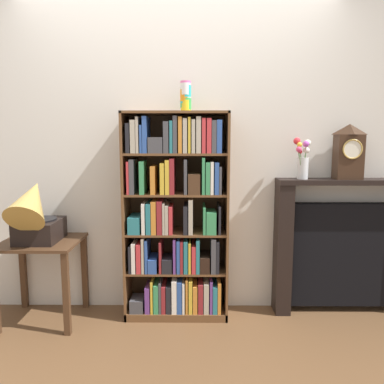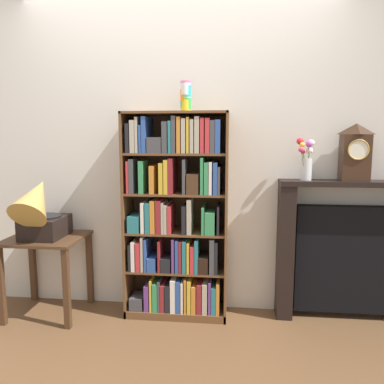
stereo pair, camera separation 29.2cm
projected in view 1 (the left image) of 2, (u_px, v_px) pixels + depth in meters
ground_plane at (176, 323)px, 2.93m from camera, size 8.27×6.40×0.02m
wall_back at (201, 152)px, 3.07m from camera, size 5.27×0.08×2.60m
bookshelf at (177, 221)px, 2.95m from camera, size 0.80×0.31×1.61m
cup_stack at (186, 97)px, 2.82m from camera, size 0.08×0.08×0.23m
side_table_left at (42, 259)px, 2.90m from camera, size 0.58×0.52×0.64m
gramophone at (35, 212)px, 2.77m from camera, size 0.29×0.53×0.55m
fireplace_mantel at (352, 248)px, 3.05m from camera, size 1.24×0.20×1.09m
mantel_clock at (349, 152)px, 2.92m from camera, size 0.20×0.15×0.42m
flower_vase at (303, 160)px, 2.93m from camera, size 0.13×0.12×0.32m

